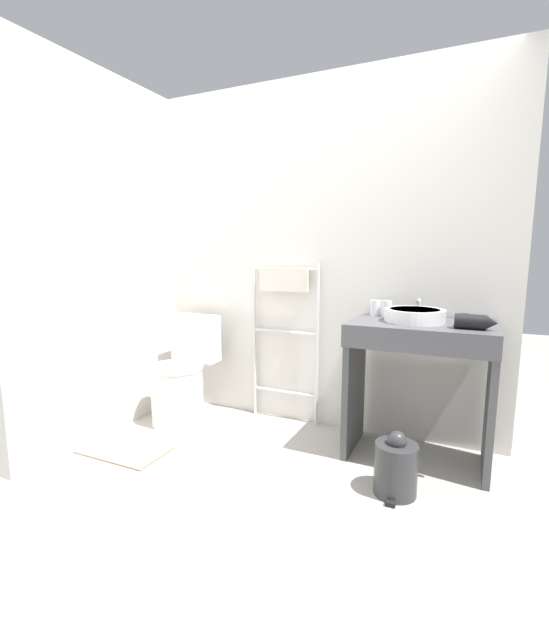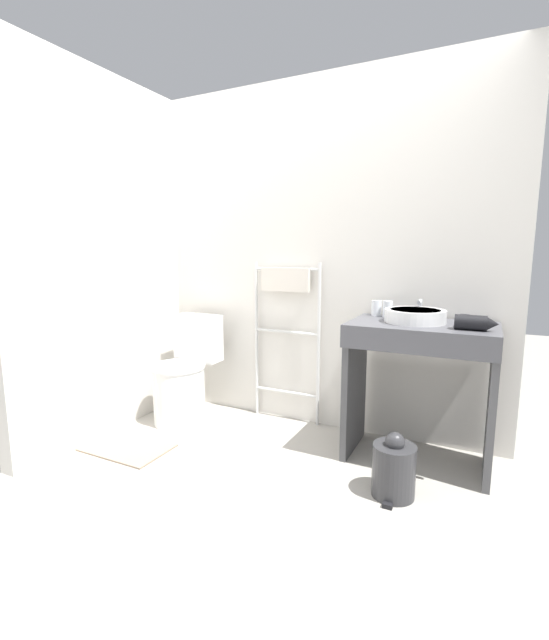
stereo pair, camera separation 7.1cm
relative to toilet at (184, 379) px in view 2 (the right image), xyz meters
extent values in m
plane|color=#A8A399|center=(0.90, -0.85, -0.32)|extent=(12.00, 12.00, 0.00)
cube|color=silver|center=(0.90, 0.45, 0.92)|extent=(2.73, 0.12, 2.50)
cube|color=silver|center=(-0.40, -0.23, 0.92)|extent=(0.12, 1.84, 2.50)
cylinder|color=white|center=(0.00, -0.07, -0.11)|extent=(0.39, 0.39, 0.43)
cylinder|color=white|center=(0.00, -0.07, 0.12)|extent=(0.40, 0.40, 0.02)
cube|color=white|center=(0.00, 0.19, 0.29)|extent=(0.37, 0.17, 0.37)
cylinder|color=silver|center=(0.00, 0.19, 0.48)|extent=(0.05, 0.05, 0.01)
cylinder|color=silver|center=(0.44, 0.35, 0.28)|extent=(0.02, 0.02, 1.22)
cylinder|color=silver|center=(0.96, 0.35, 0.28)|extent=(0.02, 0.02, 1.22)
cylinder|color=silver|center=(0.70, 0.35, -0.11)|extent=(0.52, 0.02, 0.02)
cylinder|color=silver|center=(0.70, 0.35, 0.37)|extent=(0.52, 0.02, 0.02)
cylinder|color=silver|center=(0.70, 0.35, 0.84)|extent=(0.52, 0.02, 0.02)
cube|color=silver|center=(0.70, 0.33, 0.77)|extent=(0.38, 0.04, 0.17)
cube|color=#4C4C51|center=(1.71, 0.10, 0.53)|extent=(0.84, 0.53, 0.03)
cube|color=#4C4C51|center=(1.71, -0.15, 0.46)|extent=(0.84, 0.02, 0.10)
cube|color=#4C4C4F|center=(1.31, 0.10, 0.09)|extent=(0.04, 0.45, 0.84)
cube|color=#4C4C4F|center=(2.11, 0.10, 0.09)|extent=(0.04, 0.45, 0.84)
cylinder|color=white|center=(1.66, 0.12, 0.59)|extent=(0.36, 0.36, 0.08)
cylinder|color=silver|center=(1.66, 0.12, 0.62)|extent=(0.29, 0.29, 0.01)
cylinder|color=silver|center=(1.66, 0.33, 0.61)|extent=(0.02, 0.02, 0.12)
cylinder|color=silver|center=(1.66, 0.29, 0.65)|extent=(0.02, 0.09, 0.02)
cylinder|color=white|center=(1.39, 0.29, 0.60)|extent=(0.07, 0.07, 0.10)
cylinder|color=white|center=(1.47, 0.26, 0.60)|extent=(0.06, 0.06, 0.11)
cylinder|color=black|center=(1.97, -0.01, 0.59)|extent=(0.16, 0.08, 0.08)
cone|color=black|center=(2.08, -0.01, 0.59)|extent=(0.06, 0.07, 0.07)
cube|color=black|center=(1.94, 0.07, 0.59)|extent=(0.05, 0.08, 0.06)
cylinder|color=#333335|center=(1.66, -0.36, -0.18)|extent=(0.23, 0.23, 0.28)
sphere|color=#333335|center=(1.66, -0.36, -0.02)|extent=(0.10, 0.10, 0.10)
cube|color=black|center=(1.66, -0.48, -0.31)|extent=(0.05, 0.04, 0.02)
cube|color=gray|center=(-0.03, -0.58, -0.32)|extent=(0.56, 0.36, 0.01)
camera|label=1|loc=(1.97, -2.57, 0.97)|focal=24.00mm
camera|label=2|loc=(2.04, -2.54, 0.97)|focal=24.00mm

